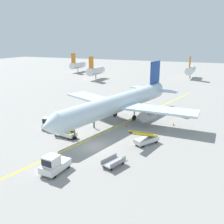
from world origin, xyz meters
The scene contains 16 objects.
ground_plane centered at (0.00, 0.00, 0.00)m, with size 300.00×300.00×0.00m, color gray.
taxi_line_yellow centered at (-1.33, 5.00, 0.00)m, with size 0.30×80.00×0.01m, color yellow.
airliner centered at (-1.21, 12.80, 3.42)m, with size 27.96×35.03×10.10m.
pushback_tug centered at (-0.76, -8.24, 0.99)m, with size 2.10×3.70×2.20m.
baggage_tug_near_wing centered at (-10.67, 3.35, 0.93)m, with size 1.73×2.60×2.10m.
belt_loader_forward_hold centered at (-6.02, 1.53, 0.78)m, with size 5.15×2.12×2.59m.
belt_loader_aft_hold centered at (6.45, 3.86, 0.78)m, with size 3.56×4.97×2.59m.
baggage_cart_loaded centered at (4.79, -4.08, 0.47)m, with size 2.36×3.82×0.94m.
ground_crew_marshaller centered at (-3.66, 6.90, 0.91)m, with size 0.36×0.24×1.70m.
safety_cone_nose_left centered at (-6.71, 8.36, 0.22)m, with size 0.36×0.36×0.44m, color orange.
safety_cone_nose_right centered at (1.32, 9.70, 0.22)m, with size 0.36×0.36×0.44m, color orange.
safety_cone_wingtip_left centered at (8.62, 13.77, 0.22)m, with size 0.36×0.36×0.44m, color orange.
safety_cone_wingtip_right centered at (-8.24, 5.13, 0.22)m, with size 0.36×0.36×0.44m, color orange.
distant_aircraft_far_left centered at (-47.56, 73.49, 3.22)m, with size 3.00×10.10×8.80m.
distant_aircraft_mid_left centered at (-29.30, 56.80, 3.22)m, with size 3.00×10.10×8.80m.
distant_aircraft_mid_right centered at (3.65, 74.10, 3.22)m, with size 3.00×10.10×8.80m.
Camera 1 is at (15.63, -28.99, 14.57)m, focal length 40.20 mm.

